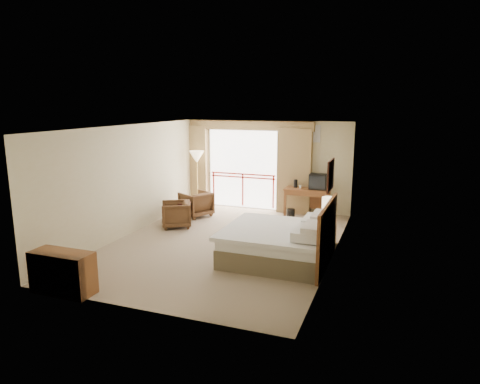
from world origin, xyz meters
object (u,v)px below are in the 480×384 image
at_px(wastebasket, 291,214).
at_px(bed, 280,243).
at_px(nightstand, 327,234).
at_px(side_table, 182,208).
at_px(table_lamp, 329,203).
at_px(tv, 318,182).
at_px(floor_lamp, 197,159).
at_px(desk, 308,194).
at_px(armchair_far, 196,216).
at_px(armchair_near, 177,227).
at_px(dresser, 63,272).

bearing_deg(wastebasket, bed, -80.34).
height_order(nightstand, side_table, side_table).
distance_m(table_lamp, tv, 2.34).
distance_m(bed, floor_lamp, 5.18).
bearing_deg(wastebasket, floor_lamp, 174.30).
relative_size(table_lamp, desk, 0.44).
relative_size(bed, tv, 4.42).
distance_m(armchair_far, side_table, 0.75).
xyz_separation_m(nightstand, armchair_near, (-3.97, 0.08, -0.27)).
height_order(nightstand, table_lamp, table_lamp).
xyz_separation_m(bed, side_table, (-3.30, 1.94, -0.00)).
bearing_deg(wastebasket, desk, 50.60).
bearing_deg(wastebasket, tv, 30.21).
height_order(bed, nightstand, bed).
height_order(nightstand, armchair_near, nightstand).
xyz_separation_m(bed, floor_lamp, (-3.61, 3.53, 1.15)).
xyz_separation_m(nightstand, desk, (-0.95, 2.36, 0.38)).
bearing_deg(side_table, armchair_far, 79.56).
bearing_deg(armchair_far, table_lamp, 102.13).
bearing_deg(wastebasket, table_lamp, -54.59).
height_order(armchair_far, floor_lamp, floor_lamp).
relative_size(nightstand, table_lamp, 0.96).
height_order(bed, armchair_far, bed).
bearing_deg(table_lamp, armchair_near, 179.53).
bearing_deg(side_table, dresser, -87.44).
xyz_separation_m(nightstand, armchair_far, (-3.96, 1.25, -0.27)).
distance_m(armchair_near, dresser, 4.24).
bearing_deg(armchair_near, wastebasket, 95.68).
distance_m(desk, dresser, 7.13).
distance_m(side_table, dresser, 4.76).
bearing_deg(bed, nightstand, 59.59).
height_order(nightstand, desk, desk).
xyz_separation_m(armchair_near, side_table, (-0.11, 0.54, 0.38)).
bearing_deg(bed, dresser, -137.63).
xyz_separation_m(bed, desk, (-0.18, 3.68, 0.27)).
bearing_deg(side_table, table_lamp, -7.96).
bearing_deg(table_lamp, wastebasket, 125.41).
bearing_deg(nightstand, bed, -122.87).
relative_size(bed, side_table, 3.87).
bearing_deg(bed, desk, 92.73).
distance_m(nightstand, armchair_far, 4.16).
height_order(side_table, dresser, dresser).
xyz_separation_m(tv, floor_lamp, (-3.73, -0.09, 0.48)).
bearing_deg(desk, armchair_far, -164.62).
relative_size(tv, armchair_far, 0.61).
distance_m(nightstand, floor_lamp, 5.07).
bearing_deg(nightstand, tv, 103.28).
distance_m(tv, floor_lamp, 3.76).
bearing_deg(armchair_near, armchair_far, 150.58).
height_order(floor_lamp, dresser, floor_lamp).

